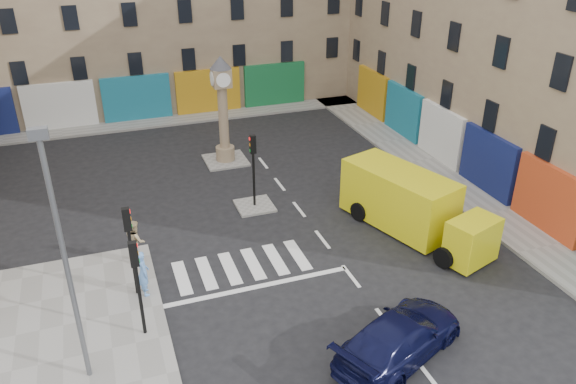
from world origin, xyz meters
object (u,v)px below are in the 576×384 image
pedestrian_tan (136,240)px  lamp_post (63,251)px  traffic_light_left_far (129,238)px  traffic_light_left_near (137,274)px  yellow_van (411,205)px  traffic_light_island (253,159)px  navy_sedan (400,337)px  pedestrian_blue (143,273)px  clock_pillar (223,103)px

pedestrian_tan → lamp_post: bearing=150.6°
lamp_post → pedestrian_tan: lamp_post is taller
traffic_light_left_far → lamp_post: size_ratio=0.45×
traffic_light_left_near → lamp_post: bearing=-143.6°
yellow_van → traffic_light_island: bearing=124.6°
lamp_post → navy_sedan: 10.82m
navy_sedan → traffic_light_island: bearing=-17.1°
traffic_light_left_near → pedestrian_blue: traffic_light_left_near is taller
yellow_van → pedestrian_blue: yellow_van is taller
traffic_light_left_far → yellow_van: 12.45m
pedestrian_tan → clock_pillar: bearing=-43.6°
traffic_light_left_far → pedestrian_tan: 2.83m
traffic_light_left_far → yellow_van: size_ratio=0.47×
traffic_light_left_near → yellow_van: size_ratio=0.47×
pedestrian_blue → pedestrian_tan: (-0.02, 2.47, -0.02)m
traffic_light_left_near → traffic_light_island: bearing=51.1°
traffic_light_left_far → pedestrian_blue: 1.57m
lamp_post → traffic_light_left_far: bearing=63.4°
traffic_light_left_near → pedestrian_blue: bearing=82.5°
traffic_light_island → yellow_van: size_ratio=0.47×
traffic_light_left_near → pedestrian_tan: size_ratio=2.01×
traffic_light_island → navy_sedan: 11.83m
traffic_light_left_near → navy_sedan: (7.85, -3.79, -1.86)m
traffic_light_island → pedestrian_blue: 8.29m
lamp_post → pedestrian_blue: size_ratio=4.43×
traffic_light_island → yellow_van: (6.06, -4.58, -1.24)m
traffic_light_left_near → traffic_light_left_far: (0.00, 2.40, 0.00)m
traffic_light_island → traffic_light_left_near: bearing=-128.9°
traffic_light_island → navy_sedan: bearing=-82.4°
yellow_van → pedestrian_tan: bearing=154.5°
traffic_light_island → clock_pillar: 6.07m
lamp_post → yellow_van: lamp_post is taller
traffic_light_island → pedestrian_blue: bearing=-137.4°
traffic_light_left_far → pedestrian_tan: traffic_light_left_far is taller
traffic_light_left_near → clock_pillar: 15.19m
traffic_light_left_far → yellow_van: traffic_light_left_far is taller
lamp_post → yellow_van: 15.38m
navy_sedan → pedestrian_tan: bearing=16.8°
traffic_light_left_far → clock_pillar: bearing=61.1°
lamp_post → navy_sedan: bearing=-13.7°
traffic_light_left_near → pedestrian_blue: size_ratio=1.97×
traffic_light_left_far → pedestrian_tan: bearing=83.3°
yellow_van → pedestrian_tan: 12.18m
traffic_light_island → lamp_post: bearing=-131.7°
traffic_light_left_near → yellow_van: bearing=14.6°
traffic_light_left_far → traffic_light_left_near: bearing=-90.0°
navy_sedan → pedestrian_tan: pedestrian_tan is taller
navy_sedan → pedestrian_blue: 9.69m
yellow_van → pedestrian_tan: yellow_van is taller
navy_sedan → yellow_van: yellow_van is taller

